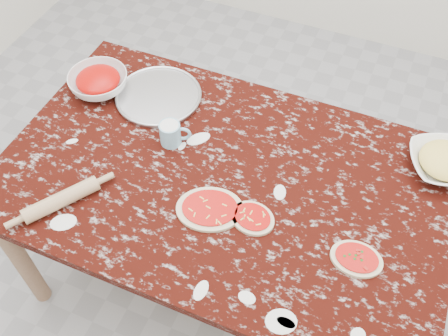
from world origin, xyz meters
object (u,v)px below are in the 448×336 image
pizza_tray (159,96)px  cheese_bowl (444,163)px  rolling_pin (61,200)px  flour_mug (171,133)px  worktable (224,190)px  sauce_bowl (99,82)px

pizza_tray → cheese_bowl: (1.11, 0.07, 0.02)m
rolling_pin → pizza_tray: bearing=84.2°
pizza_tray → cheese_bowl: size_ratio=1.39×
pizza_tray → flour_mug: 0.25m
flour_mug → rolling_pin: size_ratio=0.43×
worktable → flour_mug: 0.29m
worktable → pizza_tray: (-0.40, 0.27, 0.09)m
sauce_bowl → pizza_tray: bearing=11.4°
flour_mug → pizza_tray: bearing=129.2°
worktable → cheese_bowl: cheese_bowl is taller
cheese_bowl → rolling_pin: 1.34m
worktable → pizza_tray: pizza_tray is taller
cheese_bowl → flour_mug: size_ratio=2.14×
pizza_tray → rolling_pin: bearing=-95.8°
cheese_bowl → worktable: bearing=-154.4°
worktable → sauce_bowl: (-0.64, 0.22, 0.12)m
pizza_tray → rolling_pin: size_ratio=1.29×
pizza_tray → cheese_bowl: bearing=3.6°
sauce_bowl → flour_mug: flour_mug is taller
worktable → sauce_bowl: bearing=161.2°
pizza_tray → cheese_bowl: 1.11m
worktable → rolling_pin: (-0.46, -0.32, 0.11)m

